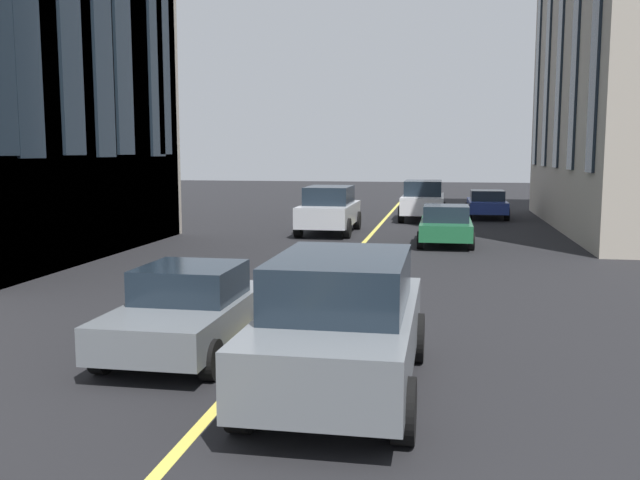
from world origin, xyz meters
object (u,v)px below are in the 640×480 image
(car_green_near, at_px, (446,225))
(car_white_far, at_px, (423,200))
(car_silver_parked_a, at_px, (329,209))
(car_grey_trailing, at_px, (341,322))
(car_blue_mid, at_px, (487,203))
(car_grey_oncoming, at_px, (188,309))

(car_green_near, distance_m, car_white_far, 9.02)
(car_silver_parked_a, bearing_deg, car_white_far, -29.55)
(car_white_far, relative_size, car_grey_trailing, 1.00)
(car_green_near, bearing_deg, car_blue_mid, -10.72)
(car_grey_trailing, bearing_deg, car_grey_oncoming, 61.64)
(car_blue_mid, relative_size, car_grey_trailing, 0.94)
(car_green_near, distance_m, car_grey_trailing, 15.60)
(car_silver_parked_a, relative_size, car_grey_oncoming, 1.21)
(car_blue_mid, bearing_deg, car_white_far, 118.53)
(car_silver_parked_a, xyz_separation_m, car_white_far, (6.22, -3.53, 0.00))
(car_silver_parked_a, xyz_separation_m, car_grey_oncoming, (-16.78, -0.45, -0.27))
(car_green_near, height_order, car_grey_oncoming, same)
(car_green_near, relative_size, car_silver_parked_a, 0.83)
(car_blue_mid, bearing_deg, car_green_near, 169.28)
(car_white_far, height_order, car_blue_mid, car_white_far)
(car_white_far, distance_m, car_grey_trailing, 24.49)
(car_silver_parked_a, bearing_deg, car_green_near, -120.65)
(car_white_far, bearing_deg, car_silver_parked_a, 150.45)
(car_silver_parked_a, distance_m, car_grey_oncoming, 16.79)
(car_grey_oncoming, bearing_deg, car_silver_parked_a, 1.52)
(car_green_near, height_order, car_white_far, car_white_far)
(car_green_near, xyz_separation_m, car_blue_mid, (10.63, -2.01, 0.00))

